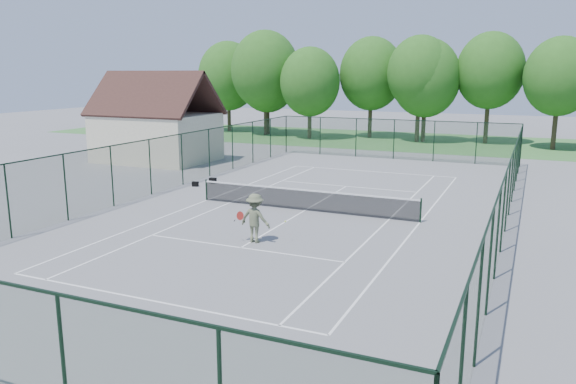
{
  "coord_description": "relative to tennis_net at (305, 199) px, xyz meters",
  "views": [
    {
      "loc": [
        9.82,
        -24.25,
        6.49
      ],
      "look_at": [
        0.0,
        -2.0,
        1.3
      ],
      "focal_mm": 35.0,
      "sensor_mm": 36.0,
      "label": 1
    }
  ],
  "objects": [
    {
      "name": "tennis_net",
      "position": [
        0.0,
        0.0,
        0.0
      ],
      "size": [
        11.08,
        0.08,
        1.1
      ],
      "color": "black",
      "rests_on": "ground"
    },
    {
      "name": "court_lines",
      "position": [
        0.0,
        0.0,
        -0.57
      ],
      "size": [
        11.05,
        23.85,
        0.01
      ],
      "color": "white",
      "rests_on": "ground"
    },
    {
      "name": "sports_bag_b",
      "position": [
        -7.63,
        4.11,
        -0.42
      ],
      "size": [
        0.41,
        0.25,
        0.31
      ],
      "primitive_type": "cube",
      "rotation": [
        0.0,
        0.0,
        -0.01
      ],
      "color": "black",
      "rests_on": "ground"
    },
    {
      "name": "utility_building",
      "position": [
        -16.0,
        10.0,
        2.54
      ],
      "size": [
        8.6,
        6.27,
        6.63
      ],
      "color": "beige",
      "rests_on": "ground"
    },
    {
      "name": "fence_enclosure",
      "position": [
        0.0,
        0.0,
        0.98
      ],
      "size": [
        18.05,
        36.05,
        3.02
      ],
      "color": "#1C3C21",
      "rests_on": "ground"
    },
    {
      "name": "sports_bag_a",
      "position": [
        -8.04,
        2.84,
        -0.43
      ],
      "size": [
        0.38,
        0.26,
        0.28
      ],
      "primitive_type": "cube",
      "rotation": [
        0.0,
        0.0,
        0.14
      ],
      "color": "black",
      "rests_on": "ground"
    },
    {
      "name": "ground",
      "position": [
        0.0,
        0.0,
        -0.58
      ],
      "size": [
        140.0,
        140.0,
        0.0
      ],
      "primitive_type": "plane",
      "color": "gray",
      "rests_on": "ground"
    },
    {
      "name": "tree_line_far",
      "position": [
        0.0,
        30.0,
        5.42
      ],
      "size": [
        39.4,
        6.4,
        9.7
      ],
      "color": "#3F3121",
      "rests_on": "ground"
    },
    {
      "name": "grass_far",
      "position": [
        0.0,
        30.0,
        -0.57
      ],
      "size": [
        80.0,
        16.0,
        0.01
      ],
      "primitive_type": "cube",
      "color": "#427F3B",
      "rests_on": "ground"
    },
    {
      "name": "tennis_player",
      "position": [
        0.15,
        -5.51,
        0.39
      ],
      "size": [
        2.01,
        0.93,
        1.92
      ],
      "color": "#606749",
      "rests_on": "ground"
    }
  ]
}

